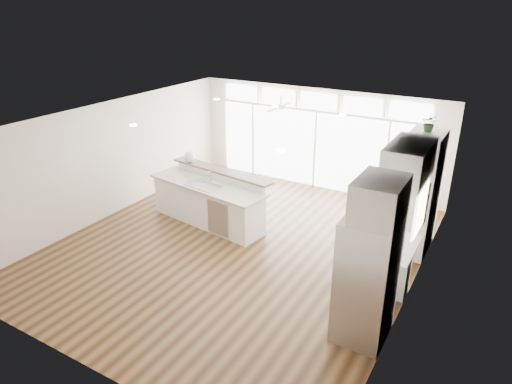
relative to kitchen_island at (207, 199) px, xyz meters
The scene contains 24 objects.
floor 1.47m from the kitchen_island, 25.74° to the right, with size 7.00×8.00×0.02m, color #3C2612.
ceiling 2.50m from the kitchen_island, 25.74° to the right, with size 7.00×8.00×0.02m, color silver.
wall_back 3.70m from the kitchen_island, 70.60° to the left, with size 7.00×0.04×2.70m, color silver.
wall_front 4.80m from the kitchen_island, 75.27° to the right, with size 7.00×0.04×2.70m, color silver.
wall_left 2.49m from the kitchen_island, 165.81° to the right, with size 0.04×8.00×2.70m, color silver.
wall_right 4.80m from the kitchen_island, ahead, with size 0.04×8.00×2.70m, color silver.
glass_wall 3.60m from the kitchen_island, 70.28° to the left, with size 5.80×0.06×2.08m, color silver.
transom_row 3.99m from the kitchen_island, 70.28° to the left, with size 5.90×0.06×0.40m, color silver.
desk_window 4.77m from the kitchen_island, ahead, with size 0.04×0.85×0.85m, color white.
ceiling_fan 3.00m from the kitchen_island, 72.40° to the left, with size 1.16×1.16×0.32m, color white.
recessed_lights 2.44m from the kitchen_island, 17.54° to the right, with size 3.40×3.00×0.02m, color white.
oven_cabinet 4.59m from the kitchen_island, 15.58° to the left, with size 0.64×1.20×2.50m, color white.
desk_nook 4.35m from the kitchen_island, ahead, with size 0.72×1.30×0.76m, color white.
upper_cabinets 4.72m from the kitchen_island, ahead, with size 0.64×1.30×0.64m, color white.
refrigerator 4.74m from the kitchen_island, 24.11° to the right, with size 0.76×0.90×2.00m, color #B2B3B7.
fridge_cabinet 5.08m from the kitchen_island, 23.81° to the right, with size 0.64×0.90×0.60m, color white.
framed_photos 4.75m from the kitchen_island, ahead, with size 0.06×0.22×0.80m, color black.
kitchen_island is the anchor object (origin of this frame).
rug 3.61m from the kitchen_island, ahead, with size 0.81×0.59×0.01m, color #391F12.
office_chair 4.00m from the kitchen_island, 15.16° to the right, with size 0.53×0.49×1.02m, color black.
fishbowl 1.26m from the kitchen_island, 148.71° to the left, with size 0.26×0.26×0.26m, color silver.
monitor 4.28m from the kitchen_island, ahead, with size 0.08×0.49×0.41m, color black.
keyboard 4.10m from the kitchen_island, ahead, with size 0.11×0.29×0.01m, color white.
potted_plant 4.98m from the kitchen_island, 15.58° to the left, with size 0.30×0.34×0.26m, color #275022.
Camera 1 is at (4.57, -7.11, 4.82)m, focal length 32.00 mm.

